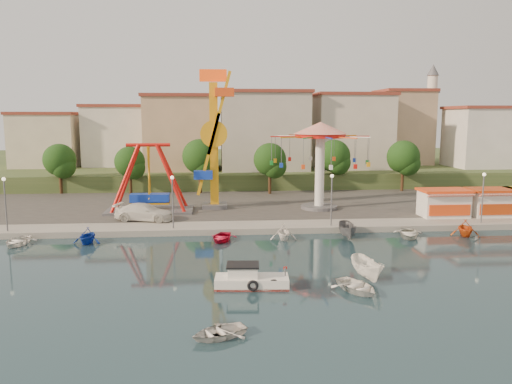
{
  "coord_description": "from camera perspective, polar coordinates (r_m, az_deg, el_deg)",
  "views": [
    {
      "loc": [
        -3.67,
        -36.18,
        11.68
      ],
      "look_at": [
        0.37,
        14.0,
        4.0
      ],
      "focal_mm": 35.0,
      "sensor_mm": 36.0,
      "label": 1
    }
  ],
  "objects": [
    {
      "name": "moored_boat_4",
      "position": [
        47.68,
        3.15,
        -4.57
      ],
      "size": [
        2.62,
        3.01,
        1.54
      ],
      "primitive_type": "imported",
      "rotation": [
        0.0,
        0.0,
        -0.04
      ],
      "color": "white",
      "rests_on": "ground"
    },
    {
      "name": "tree_2",
      "position": [
        72.26,
        -6.45,
        4.04
      ],
      "size": [
        5.02,
        5.02,
        7.85
      ],
      "color": "#382314",
      "rests_on": "quay_deck"
    },
    {
      "name": "building_1",
      "position": [
        89.43,
        -16.06,
        5.54
      ],
      "size": [
        12.33,
        9.01,
        8.63
      ],
      "primitive_type": "cube",
      "color": "silver",
      "rests_on": "hill_terrace"
    },
    {
      "name": "building_3",
      "position": [
        85.59,
        1.63,
        5.93
      ],
      "size": [
        12.59,
        10.5,
        9.2
      ],
      "primitive_type": "cube",
      "color": "beige",
      "rests_on": "hill_terrace"
    },
    {
      "name": "building_0",
      "position": [
        87.49,
        -24.59,
        6.09
      ],
      "size": [
        9.26,
        9.53,
        11.87
      ],
      "primitive_type": "cube",
      "color": "beige",
      "rests_on": "hill_terrace"
    },
    {
      "name": "tree_0",
      "position": [
        76.74,
        -21.54,
        3.43
      ],
      "size": [
        4.6,
        4.6,
        7.19
      ],
      "color": "#382314",
      "rests_on": "quay_deck"
    },
    {
      "name": "moored_boat_1",
      "position": [
        48.74,
        -18.73,
        -4.73
      ],
      "size": [
        2.9,
        3.24,
        1.54
      ],
      "primitive_type": "imported",
      "rotation": [
        0.0,
        0.0,
        -0.14
      ],
      "color": "#1334AB",
      "rests_on": "ground"
    },
    {
      "name": "building_4",
      "position": [
        91.36,
        9.87,
        6.0
      ],
      "size": [
        10.75,
        9.23,
        9.24
      ],
      "primitive_type": "cube",
      "color": "beige",
      "rests_on": "hill_terrace"
    },
    {
      "name": "moored_boat_0",
      "position": [
        50.74,
        -25.63,
        -5.07
      ],
      "size": [
        2.94,
        3.87,
        0.75
      ],
      "primitive_type": "imported",
      "rotation": [
        0.0,
        0.0,
        -0.1
      ],
      "color": "white",
      "rests_on": "ground"
    },
    {
      "name": "skiff",
      "position": [
        37.16,
        12.61,
        -8.57
      ],
      "size": [
        2.04,
        4.3,
        1.6
      ],
      "primitive_type": "imported",
      "rotation": [
        0.0,
        0.0,
        0.12
      ],
      "color": "white",
      "rests_on": "ground"
    },
    {
      "name": "moored_boat_3",
      "position": [
        47.36,
        -3.97,
        -5.17
      ],
      "size": [
        3.27,
        4.0,
        0.72
      ],
      "primitive_type": "imported",
      "rotation": [
        0.0,
        0.0,
        -0.25
      ],
      "color": "red",
      "rests_on": "ground"
    },
    {
      "name": "building_5",
      "position": [
        93.77,
        18.12,
        6.37
      ],
      "size": [
        12.77,
        10.96,
        11.21
      ],
      "primitive_type": "cube",
      "color": "tan",
      "rests_on": "hill_terrace"
    },
    {
      "name": "tree_3",
      "position": [
        71.22,
        1.6,
        3.74
      ],
      "size": [
        4.68,
        4.68,
        7.32
      ],
      "color": "#382314",
      "rests_on": "quay_deck"
    },
    {
      "name": "pirate_ship_ride",
      "position": [
        59.22,
        -12.11,
        1.41
      ],
      "size": [
        10.0,
        5.0,
        8.0
      ],
      "color": "#59595E",
      "rests_on": "quay_deck"
    },
    {
      "name": "moored_boat_7",
      "position": [
        53.13,
        22.8,
        -3.79
      ],
      "size": [
        3.51,
        3.81,
        1.67
      ],
      "primitive_type": "imported",
      "rotation": [
        0.0,
        0.0,
        -0.28
      ],
      "color": "#D04A12",
      "rests_on": "ground"
    },
    {
      "name": "moored_boat_5",
      "position": [
        48.89,
        10.43,
        -4.35
      ],
      "size": [
        1.9,
        4.19,
        1.57
      ],
      "primitive_type": "imported",
      "rotation": [
        0.0,
        0.0,
        -0.09
      ],
      "color": "#5B5C60",
      "rests_on": "ground"
    },
    {
      "name": "building_6",
      "position": [
        97.52,
        24.93,
        6.4
      ],
      "size": [
        8.23,
        8.98,
        12.36
      ],
      "primitive_type": "cube",
      "color": "silver",
      "rests_on": "hill_terrace"
    },
    {
      "name": "cabin_motorboat",
      "position": [
        34.86,
        -0.71,
        -10.08
      ],
      "size": [
        5.17,
        2.27,
        1.78
      ],
      "rotation": [
        0.0,
        0.0,
        -0.07
      ],
      "color": "white",
      "rests_on": "ground"
    },
    {
      "name": "lamp_post_0",
      "position": [
        53.9,
        -26.7,
        -1.42
      ],
      "size": [
        0.14,
        0.14,
        5.0
      ],
      "primitive_type": "cylinder",
      "color": "#59595E",
      "rests_on": "quay_deck"
    },
    {
      "name": "booth_left",
      "position": [
        59.14,
        20.66,
        -1.15
      ],
      "size": [
        5.4,
        3.78,
        3.08
      ],
      "color": "white",
      "rests_on": "quay_deck"
    },
    {
      "name": "minaret",
      "position": [
        98.53,
        19.37,
        8.69
      ],
      "size": [
        2.8,
        2.8,
        18.0
      ],
      "color": "silver",
      "rests_on": "hill_terrace"
    },
    {
      "name": "lamp_post_3",
      "position": [
        57.08,
        24.46,
        -0.76
      ],
      "size": [
        0.14,
        0.14,
        5.0
      ],
      "primitive_type": "cylinder",
      "color": "#59595E",
      "rests_on": "quay_deck"
    },
    {
      "name": "hill_terrace",
      "position": [
        103.75,
        -2.56,
        3.03
      ],
      "size": [
        200.0,
        60.0,
        3.0
      ],
      "primitive_type": "cube",
      "color": "#384C26",
      "rests_on": "ground"
    },
    {
      "name": "moored_boat_6",
      "position": [
        50.88,
        17.05,
        -4.52
      ],
      "size": [
        3.83,
        4.56,
        0.81
      ],
      "primitive_type": "imported",
      "rotation": [
        0.0,
        0.0,
        -0.31
      ],
      "color": "beige",
      "rests_on": "ground"
    },
    {
      "name": "ground",
      "position": [
        38.2,
        1.15,
        -9.13
      ],
      "size": [
        200.0,
        200.0,
        0.0
      ],
      "primitive_type": "plane",
      "color": "#142C38",
      "rests_on": "ground"
    },
    {
      "name": "lamp_post_2",
      "position": [
        51.27,
        8.62,
        -1.06
      ],
      "size": [
        0.14,
        0.14,
        5.0
      ],
      "primitive_type": "cylinder",
      "color": "#59595E",
      "rests_on": "quay_deck"
    },
    {
      "name": "booth_mid",
      "position": [
        61.79,
        25.45,
        -1.04
      ],
      "size": [
        5.4,
        3.78,
        3.08
      ],
      "color": "white",
      "rests_on": "quay_deck"
    },
    {
      "name": "rowboat_b",
      "position": [
        27.61,
        -4.32,
        -15.65
      ],
      "size": [
        3.72,
        3.3,
        0.64
      ],
      "primitive_type": "imported",
      "rotation": [
        0.0,
        0.0,
        -1.13
      ],
      "color": "silver",
      "rests_on": "ground"
    },
    {
      "name": "wave_swinger",
      "position": [
        59.87,
        7.35,
        5.27
      ],
      "size": [
        11.6,
        11.6,
        10.4
      ],
      "color": "#59595E",
      "rests_on": "quay_deck"
    },
    {
      "name": "building_2",
      "position": [
        88.31,
        -7.58,
        6.61
      ],
      "size": [
        11.95,
        9.28,
        11.23
      ],
      "primitive_type": "cube",
      "color": "tan",
      "rests_on": "hill_terrace"
    },
    {
      "name": "van",
      "position": [
        54.69,
        -12.62,
        -2.26
      ],
      "size": [
        6.69,
        3.88,
        1.82
      ],
      "primitive_type": "imported",
      "rotation": [
        0.0,
        0.0,
        1.35
      ],
      "color": "silver",
      "rests_on": "quay_deck"
    },
    {
      "name": "lamp_post_1",
      "position": [
        50.11,
        -9.49,
        -1.3
      ],
      "size": [
        0.14,
        0.14,
        5.0
      ],
      "primitive_type": "cylinder",
      "color": "#59595E",
      "rests_on": "quay_deck"
    },
    {
      "name": "tree_5",
      "position": [
        77.1,
        16.48,
        3.87
      ],
      "size": [
        4.83,
        4.83,
        7.54
      ],
      "color": "#382314",
      "rests_on": "quay_deck"
    },
    {
      "name": "asphalt_pad",
      "position": [
        67.2,
        -1.41,
        -0.82
      ],
      "size": [
        90.0,
        28.0,
        0.01
      ],
      "primitive_type": "cube",
      "color": "#4C4944",
      "rests_on": "quay_deck"
    },
    {
      "name": "kamikaze_tower",
      "position": [
        59.96,
        -4.7,
        5.69
      ],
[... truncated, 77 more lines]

